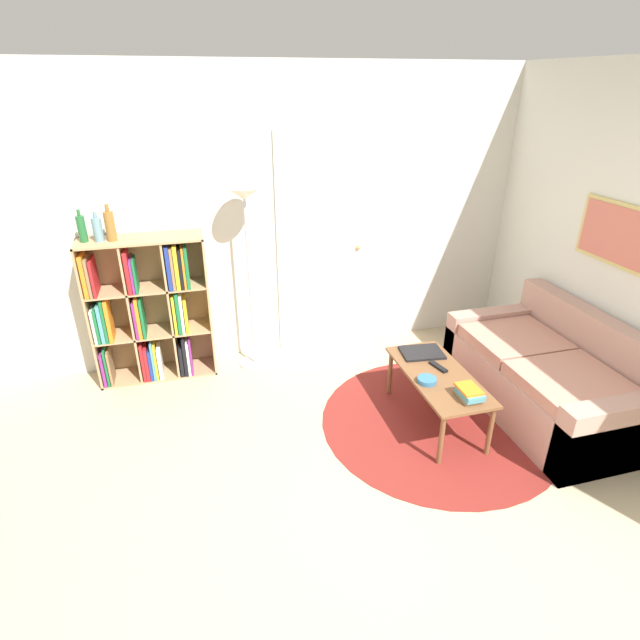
{
  "coord_description": "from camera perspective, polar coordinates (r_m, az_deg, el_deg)",
  "views": [
    {
      "loc": [
        -0.94,
        -1.72,
        2.43
      ],
      "look_at": [
        -0.08,
        1.46,
        0.85
      ],
      "focal_mm": 28.0,
      "sensor_mm": 36.0,
      "label": 1
    }
  ],
  "objects": [
    {
      "name": "bottle_right",
      "position": [
        4.34,
        -22.86,
        9.91
      ],
      "size": [
        0.08,
        0.08,
        0.29
      ],
      "color": "olive",
      "rests_on": "bookshelf"
    },
    {
      "name": "wall_right",
      "position": [
        4.51,
        29.77,
        7.74
      ],
      "size": [
        0.08,
        5.65,
        2.6
      ],
      "color": "silver",
      "rests_on": "ground_plane"
    },
    {
      "name": "remote",
      "position": [
        3.97,
        13.36,
        -5.22
      ],
      "size": [
        0.08,
        0.18,
        0.02
      ],
      "color": "black",
      "rests_on": "coffee_table"
    },
    {
      "name": "couch",
      "position": [
        4.44,
        24.94,
        -6.01
      ],
      "size": [
        0.91,
        1.64,
        0.8
      ],
      "color": "tan",
      "rests_on": "ground_plane"
    },
    {
      "name": "ground_plane",
      "position": [
        3.13,
        9.33,
        -25.94
      ],
      "size": [
        14.0,
        14.0,
        0.0
      ],
      "primitive_type": "plane",
      "color": "tan"
    },
    {
      "name": "laptop",
      "position": [
        4.14,
        11.57,
        -3.66
      ],
      "size": [
        0.36,
        0.28,
        0.02
      ],
      "color": "black",
      "rests_on": "coffee_table"
    },
    {
      "name": "book_stack_on_table",
      "position": [
        3.65,
        16.7,
        -8.03
      ],
      "size": [
        0.14,
        0.2,
        0.09
      ],
      "color": "olive",
      "rests_on": "coffee_table"
    },
    {
      "name": "bookshelf",
      "position": [
        4.58,
        -19.0,
        0.88
      ],
      "size": [
        1.0,
        0.34,
        1.28
      ],
      "color": "tan",
      "rests_on": "ground_plane"
    },
    {
      "name": "rug",
      "position": [
        4.13,
        13.35,
        -11.22
      ],
      "size": [
        1.84,
        1.84,
        0.01
      ],
      "color": "maroon",
      "rests_on": "ground_plane"
    },
    {
      "name": "bottle_middle",
      "position": [
        4.37,
        -24.07,
        9.46
      ],
      "size": [
        0.07,
        0.07,
        0.23
      ],
      "color": "#6B93A3",
      "rests_on": "bookshelf"
    },
    {
      "name": "coffee_table",
      "position": [
        3.92,
        13.33,
        -6.65
      ],
      "size": [
        0.46,
        0.99,
        0.43
      ],
      "color": "brown",
      "rests_on": "ground_plane"
    },
    {
      "name": "bottle_left",
      "position": [
        4.4,
        -25.57,
        9.41
      ],
      "size": [
        0.06,
        0.06,
        0.26
      ],
      "color": "#236633",
      "rests_on": "bookshelf"
    },
    {
      "name": "bowl",
      "position": [
        3.77,
        12.13,
        -6.74
      ],
      "size": [
        0.14,
        0.14,
        0.04
      ],
      "color": "teal",
      "rests_on": "coffee_table"
    },
    {
      "name": "wall_back",
      "position": [
        4.64,
        -2.93,
        11.35
      ],
      "size": [
        7.32,
        0.11,
        2.6
      ],
      "color": "silver",
      "rests_on": "ground_plane"
    },
    {
      "name": "floor_lamp",
      "position": [
        4.29,
        -8.47,
        10.84
      ],
      "size": [
        0.29,
        0.29,
        1.66
      ],
      "color": "#B7B7BC",
      "rests_on": "ground_plane"
    }
  ]
}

